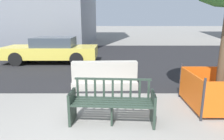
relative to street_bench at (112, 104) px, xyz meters
The scene contains 5 objects.
street_asphalt 7.71m from the street_bench, 93.29° to the left, with size 120.00×12.00×0.01m, color black.
street_bench is the anchor object (origin of this frame).
jersey_barrier_centre 2.22m from the street_bench, 95.99° to the left, with size 2.03×0.77×0.84m.
construction_fence 2.65m from the street_bench, 16.05° to the left, with size 1.43×1.43×0.93m.
car_taxi_near 6.97m from the street_bench, 115.91° to the left, with size 4.59×1.93×1.28m.
Camera 1 is at (0.44, -2.76, 2.02)m, focal length 32.00 mm.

